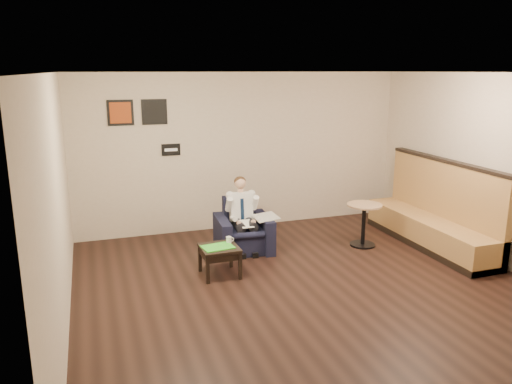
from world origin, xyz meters
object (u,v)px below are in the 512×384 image
object	(u,v)px
smartphone	(220,243)
cafe_table	(363,225)
green_folder	(218,247)
coffee_mug	(229,240)
side_table	(220,261)
banquette	(431,204)
armchair	(243,226)
seated_man	(245,219)

from	to	relation	value
smartphone	cafe_table	xyz separation A→B (m)	(2.51, 0.28, -0.08)
green_folder	coffee_mug	xyz separation A→B (m)	(0.20, 0.13, 0.04)
side_table	cafe_table	bearing A→B (deg)	9.66
coffee_mug	cafe_table	size ratio (longest dim) A/B	0.13
cafe_table	banquette	bearing A→B (deg)	-17.75
side_table	armchair	bearing A→B (deg)	54.08
side_table	cafe_table	world-z (taller)	cafe_table
armchair	seated_man	distance (m)	0.19
smartphone	cafe_table	world-z (taller)	cafe_table
seated_man	smartphone	bearing A→B (deg)	-129.44
coffee_mug	cafe_table	bearing A→B (deg)	7.65
armchair	cafe_table	distance (m)	1.98
armchair	banquette	xyz separation A→B (m)	(2.98, -0.75, 0.29)
armchair	cafe_table	bearing A→B (deg)	-8.26
banquette	cafe_table	xyz separation A→B (m)	(-1.04, 0.33, -0.35)
coffee_mug	green_folder	bearing A→B (deg)	-145.87
coffee_mug	cafe_table	distance (m)	2.41
green_folder	banquette	distance (m)	3.64
green_folder	coffee_mug	distance (m)	0.24
banquette	armchair	bearing A→B (deg)	165.78
green_folder	banquette	world-z (taller)	banquette
green_folder	cafe_table	distance (m)	2.63
seated_man	banquette	bearing A→B (deg)	-8.24
banquette	seated_man	bearing A→B (deg)	167.75
seated_man	green_folder	xyz separation A→B (m)	(-0.64, -0.77, -0.13)
seated_man	smartphone	xyz separation A→B (m)	(-0.57, -0.60, -0.13)
side_table	cafe_table	xyz separation A→B (m)	(2.56, 0.44, 0.14)
green_folder	smartphone	size ratio (longest dim) A/B	3.21
side_table	seated_man	bearing A→B (deg)	50.74
banquette	cafe_table	world-z (taller)	banquette
seated_man	cafe_table	world-z (taller)	seated_man
seated_man	side_table	size ratio (longest dim) A/B	2.16
seated_man	side_table	world-z (taller)	seated_man
green_folder	banquette	xyz separation A→B (m)	(3.63, 0.12, 0.27)
armchair	seated_man	xyz separation A→B (m)	(-0.01, -0.11, 0.15)
green_folder	cafe_table	world-z (taller)	cafe_table
armchair	green_folder	world-z (taller)	armchair
seated_man	side_table	distance (m)	1.03
seated_man	smartphone	distance (m)	0.83
armchair	seated_man	world-z (taller)	seated_man
green_folder	coffee_mug	size ratio (longest dim) A/B	4.74
seated_man	coffee_mug	distance (m)	0.78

